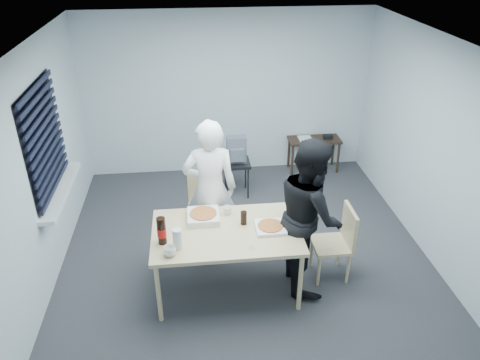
{
  "coord_description": "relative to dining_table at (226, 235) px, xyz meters",
  "views": [
    {
      "loc": [
        -0.59,
        -4.59,
        3.63
      ],
      "look_at": [
        -0.07,
        0.1,
        1.06
      ],
      "focal_mm": 35.0,
      "sensor_mm": 36.0,
      "label": 1
    }
  ],
  "objects": [
    {
      "name": "room",
      "position": [
        -1.92,
        0.87,
        0.73
      ],
      "size": [
        5.0,
        5.0,
        5.0
      ],
      "color": "#2A2A2E",
      "rests_on": "ground"
    },
    {
      "name": "dining_table",
      "position": [
        0.0,
        0.0,
        0.0
      ],
      "size": [
        1.58,
        1.0,
        0.77
      ],
      "color": "tan",
      "rests_on": "ground"
    },
    {
      "name": "chair_far",
      "position": [
        -0.19,
        1.07,
        -0.2
      ],
      "size": [
        0.42,
        0.42,
        0.89
      ],
      "color": "tan",
      "rests_on": "ground"
    },
    {
      "name": "chair_right",
      "position": [
        1.29,
        0.07,
        -0.2
      ],
      "size": [
        0.42,
        0.42,
        0.89
      ],
      "color": "tan",
      "rests_on": "ground"
    },
    {
      "name": "person_white",
      "position": [
        -0.13,
        0.7,
        0.17
      ],
      "size": [
        0.65,
        0.42,
        1.77
      ],
      "primitive_type": "imported",
      "rotation": [
        0.0,
        0.0,
        3.14
      ],
      "color": "white",
      "rests_on": "ground"
    },
    {
      "name": "person_black",
      "position": [
        0.91,
        0.04,
        0.17
      ],
      "size": [
        0.47,
        0.86,
        1.77
      ],
      "primitive_type": "imported",
      "rotation": [
        0.0,
        0.0,
        1.57
      ],
      "color": "black",
      "rests_on": "ground"
    },
    {
      "name": "side_table",
      "position": [
        1.69,
        2.75,
        -0.23
      ],
      "size": [
        0.85,
        0.38,
        0.56
      ],
      "color": "#332418",
      "rests_on": "ground"
    },
    {
      "name": "stool",
      "position": [
        0.33,
        2.09,
        -0.27
      ],
      "size": [
        0.39,
        0.39,
        0.55
      ],
      "color": "black",
      "rests_on": "ground"
    },
    {
      "name": "backpack",
      "position": [
        0.33,
        2.08,
        0.03
      ],
      "size": [
        0.29,
        0.21,
        0.4
      ],
      "rotation": [
        0.0,
        0.0,
        0.08
      ],
      "color": "slate",
      "rests_on": "stool"
    },
    {
      "name": "pizza_box_a",
      "position": [
        -0.23,
        0.25,
        0.1
      ],
      "size": [
        0.35,
        0.35,
        0.09
      ],
      "rotation": [
        0.0,
        0.0,
        0.23
      ],
      "color": "white",
      "rests_on": "dining_table"
    },
    {
      "name": "pizza_box_b",
      "position": [
        0.47,
        -0.02,
        0.08
      ],
      "size": [
        0.32,
        0.32,
        0.05
      ],
      "rotation": [
        0.0,
        0.0,
        0.04
      ],
      "color": "white",
      "rests_on": "dining_table"
    },
    {
      "name": "mug_a",
      "position": [
        -0.59,
        -0.36,
        0.11
      ],
      "size": [
        0.17,
        0.17,
        0.1
      ],
      "primitive_type": "imported",
      "rotation": [
        0.0,
        0.0,
        0.52
      ],
      "color": "white",
      "rests_on": "dining_table"
    },
    {
      "name": "mug_b",
      "position": [
        0.04,
        0.33,
        0.11
      ],
      "size": [
        0.1,
        0.1,
        0.09
      ],
      "primitive_type": "imported",
      "color": "white",
      "rests_on": "dining_table"
    },
    {
      "name": "cola_glass",
      "position": [
        0.2,
        0.11,
        0.14
      ],
      "size": [
        0.09,
        0.09,
        0.15
      ],
      "primitive_type": "cylinder",
      "rotation": [
        0.0,
        0.0,
        0.41
      ],
      "color": "black",
      "rests_on": "dining_table"
    },
    {
      "name": "soda_bottle",
      "position": [
        -0.67,
        -0.15,
        0.2
      ],
      "size": [
        0.09,
        0.09,
        0.3
      ],
      "rotation": [
        0.0,
        0.0,
        -0.11
      ],
      "color": "black",
      "rests_on": "dining_table"
    },
    {
      "name": "plastic_cups",
      "position": [
        -0.51,
        -0.25,
        0.17
      ],
      "size": [
        0.1,
        0.1,
        0.22
      ],
      "primitive_type": "cylinder",
      "rotation": [
        0.0,
        0.0,
        0.06
      ],
      "color": "silver",
      "rests_on": "dining_table"
    },
    {
      "name": "rubber_band",
      "position": [
        0.22,
        -0.34,
        0.06
      ],
      "size": [
        0.07,
        0.07,
        0.0
      ],
      "primitive_type": "torus",
      "rotation": [
        0.0,
        0.0,
        -0.26
      ],
      "color": "red",
      "rests_on": "dining_table"
    },
    {
      "name": "papers",
      "position": [
        1.54,
        2.76,
        -0.15
      ],
      "size": [
        0.31,
        0.36,
        0.0
      ],
      "primitive_type": "cube",
      "rotation": [
        0.0,
        0.0,
        -0.36
      ],
      "color": "white",
      "rests_on": "side_table"
    },
    {
      "name": "black_box",
      "position": [
        1.91,
        2.74,
        -0.12
      ],
      "size": [
        0.16,
        0.13,
        0.06
      ],
      "primitive_type": "cube",
      "rotation": [
        0.0,
        0.0,
        0.24
      ],
      "color": "black",
      "rests_on": "side_table"
    }
  ]
}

